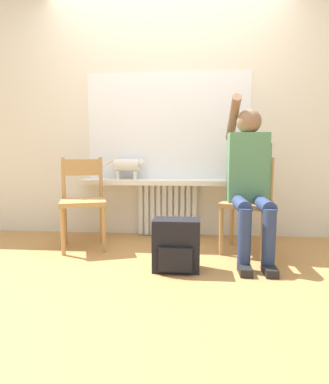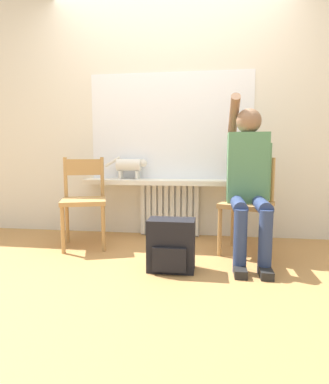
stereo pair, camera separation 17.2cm
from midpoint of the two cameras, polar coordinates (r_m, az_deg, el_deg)
name	(u,v)px [view 1 (the left image)]	position (r m, az deg, el deg)	size (l,w,h in m)	color
ground_plane	(156,275)	(2.42, -3.67, -14.50)	(12.00, 12.00, 0.00)	#B27F47
wall_with_window	(168,109)	(3.51, -0.78, 14.54)	(7.00, 0.06, 2.70)	silver
radiator	(168,210)	(3.45, -0.87, -3.16)	(0.64, 0.08, 0.56)	silver
windowsill	(167,182)	(3.33, -1.02, 1.77)	(1.78, 0.26, 0.05)	white
window_glass	(168,126)	(3.45, -0.83, 11.58)	(1.71, 0.01, 1.11)	white
chair_left	(83,200)	(3.11, -15.85, -1.38)	(0.51, 0.51, 0.85)	#B2844C
chair_right	(248,202)	(2.94, 12.98, -1.76)	(0.52, 0.52, 0.85)	#B2844C
person	(249,175)	(2.79, 13.18, 3.00)	(0.36, 1.03, 1.38)	navy
cat	(128,165)	(3.42, -7.99, 4.70)	(0.46, 0.13, 0.24)	silver
backpack	(176,245)	(2.45, 0.06, -9.45)	(0.35, 0.24, 0.39)	black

